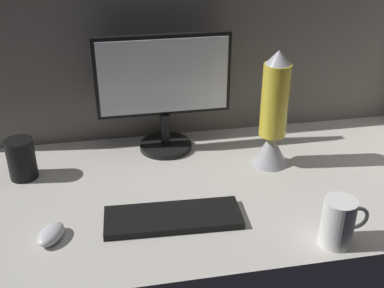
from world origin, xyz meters
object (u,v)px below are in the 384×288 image
monitor (164,87)px  keyboard (173,218)px  mug_black_travel (21,159)px  lava_lamp (273,119)px  mouse (51,234)px  mug_ceramic_white (339,222)px

monitor → keyboard: (-3.72, -42.17, -21.28)cm
mug_black_travel → lava_lamp: (78.23, -5.99, 9.56)cm
mouse → lava_lamp: size_ratio=0.25×
monitor → lava_lamp: size_ratio=1.16×
mouse → mug_black_travel: (-10.54, 32.90, 4.77)cm
keyboard → lava_lamp: lava_lamp is taller
mouse → lava_lamp: (67.69, 26.92, 14.34)cm
mouse → keyboard: bearing=28.6°
mug_ceramic_white → mug_black_travel: size_ratio=1.00×
mug_black_travel → lava_lamp: 79.04cm
monitor → mug_black_travel: 50.07cm
keyboard → mug_ceramic_white: mug_ceramic_white is taller
mouse → mug_ceramic_white: mug_ceramic_white is taller
mouse → mug_black_travel: bearing=132.6°
monitor → mouse: (-35.59, -44.31, -20.58)cm
lava_lamp → mug_black_travel: bearing=175.6°
monitor → lava_lamp: monitor is taller
mug_black_travel → lava_lamp: bearing=-4.4°
monitor → mug_black_travel: monitor is taller
mug_ceramic_white → mug_black_travel: 94.44cm
monitor → keyboard: monitor is taller
mouse → mug_black_travel: size_ratio=0.74×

